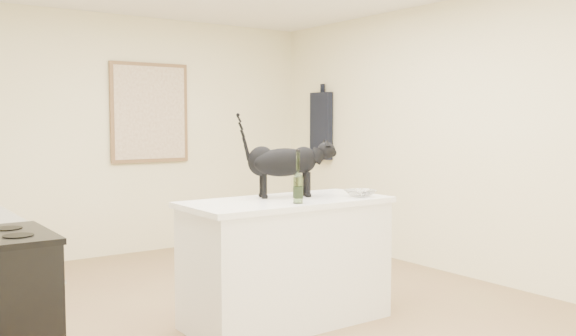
{
  "coord_description": "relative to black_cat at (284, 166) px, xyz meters",
  "views": [
    {
      "loc": [
        -2.44,
        -3.82,
        1.46
      ],
      "look_at": [
        0.15,
        -0.15,
        1.12
      ],
      "focal_mm": 38.82,
      "sensor_mm": 36.0,
      "label": 1
    }
  ],
  "objects": [
    {
      "name": "floor",
      "position": [
        -0.16,
        0.08,
        -1.13
      ],
      "size": [
        5.5,
        5.5,
        0.0
      ],
      "primitive_type": "plane",
      "color": "olive",
      "rests_on": "ground"
    },
    {
      "name": "wall_back",
      "position": [
        -0.16,
        2.83,
        0.17
      ],
      "size": [
        4.5,
        0.0,
        4.5
      ],
      "primitive_type": "plane",
      "rotation": [
        1.57,
        0.0,
        0.0
      ],
      "color": "beige",
      "rests_on": "ground"
    },
    {
      "name": "wall_right",
      "position": [
        2.09,
        0.08,
        0.17
      ],
      "size": [
        0.0,
        5.5,
        5.5
      ],
      "primitive_type": "plane",
      "rotation": [
        1.57,
        0.0,
        -1.57
      ],
      "color": "beige",
      "rests_on": "ground"
    },
    {
      "name": "island_base",
      "position": [
        -0.06,
        -0.12,
        -0.7
      ],
      "size": [
        1.44,
        0.67,
        0.86
      ],
      "primitive_type": "cube",
      "color": "white",
      "rests_on": "floor"
    },
    {
      "name": "island_top",
      "position": [
        -0.06,
        -0.12,
        -0.25
      ],
      "size": [
        1.5,
        0.7,
        0.04
      ],
      "primitive_type": "cube",
      "color": "white",
      "rests_on": "island_base"
    },
    {
      "name": "artwork_frame",
      "position": [
        0.14,
        2.8,
        0.42
      ],
      "size": [
        0.9,
        0.03,
        1.1
      ],
      "primitive_type": "cube",
      "color": "brown",
      "rests_on": "wall_back"
    },
    {
      "name": "artwork_canvas",
      "position": [
        0.14,
        2.78,
        0.42
      ],
      "size": [
        0.82,
        0.0,
        1.02
      ],
      "primitive_type": "cube",
      "color": "beige",
      "rests_on": "wall_back"
    },
    {
      "name": "hanging_garment",
      "position": [
        2.03,
        2.13,
        0.27
      ],
      "size": [
        0.08,
        0.34,
        0.8
      ],
      "primitive_type": "cube",
      "color": "black",
      "rests_on": "wall_right"
    },
    {
      "name": "black_cat",
      "position": [
        0.0,
        0.0,
        0.0
      ],
      "size": [
        0.68,
        0.42,
        0.46
      ],
      "primitive_type": null,
      "rotation": [
        0.0,
        0.0,
        -0.36
      ],
      "color": "black",
      "rests_on": "island_top"
    },
    {
      "name": "wine_bottle",
      "position": [
        -0.11,
        -0.34,
        -0.07
      ],
      "size": [
        0.08,
        0.08,
        0.32
      ],
      "primitive_type": "cylinder",
      "rotation": [
        0.0,
        0.0,
        0.23
      ],
      "color": "#335220",
      "rests_on": "island_top"
    },
    {
      "name": "glass_bowl",
      "position": [
        0.48,
        -0.31,
        -0.2
      ],
      "size": [
        0.24,
        0.24,
        0.05
      ],
      "primitive_type": "imported",
      "rotation": [
        0.0,
        0.0,
        -0.14
      ],
      "color": "silver",
      "rests_on": "island_top"
    }
  ]
}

